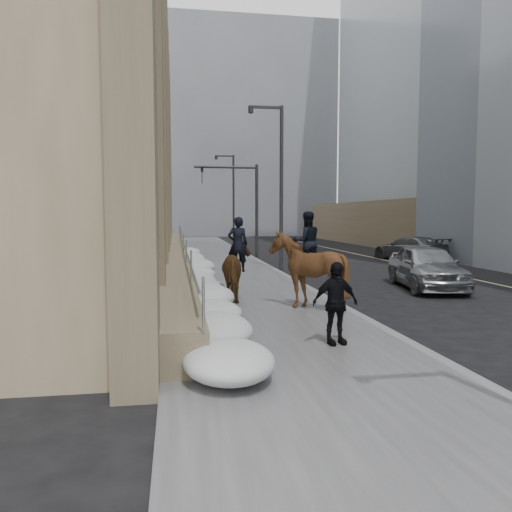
{
  "coord_description": "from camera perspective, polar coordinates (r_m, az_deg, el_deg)",
  "views": [
    {
      "loc": [
        -2.23,
        -9.88,
        2.78
      ],
      "look_at": [
        -0.13,
        3.02,
        1.7
      ],
      "focal_mm": 35.0,
      "sensor_mm": 36.0,
      "label": 1
    }
  ],
  "objects": [
    {
      "name": "ground",
      "position": [
        10.5,
        3.43,
        -10.63
      ],
      "size": [
        140.0,
        140.0,
        0.0
      ],
      "primitive_type": "plane",
      "color": "black",
      "rests_on": "ground"
    },
    {
      "name": "sidewalk",
      "position": [
        20.19,
        -2.81,
        -3.03
      ],
      "size": [
        5.0,
        80.0,
        0.12
      ],
      "primitive_type": "cube",
      "color": "#4A4A4C",
      "rests_on": "ground"
    },
    {
      "name": "curb",
      "position": [
        20.64,
        4.45,
        -2.86
      ],
      "size": [
        0.24,
        80.0,
        0.12
      ],
      "primitive_type": "cube",
      "color": "slate",
      "rests_on": "ground"
    },
    {
      "name": "lane_line",
      "position": [
        23.77,
        23.25,
        -2.37
      ],
      "size": [
        0.15,
        70.0,
        0.01
      ],
      "primitive_type": "cube",
      "color": "#BFB78C",
      "rests_on": "ground"
    },
    {
      "name": "limestone_building",
      "position": [
        30.61,
        -15.33,
        16.09
      ],
      "size": [
        6.1,
        44.0,
        18.0
      ],
      "color": "#897A5A",
      "rests_on": "ground"
    },
    {
      "name": "bg_building_mid",
      "position": [
        71.05,
        -4.21,
        13.79
      ],
      "size": [
        30.0,
        12.0,
        28.0
      ],
      "primitive_type": "cube",
      "color": "slate",
      "rests_on": "ground"
    },
    {
      "name": "bg_building_far",
      "position": [
        82.28,
        -12.0,
        9.65
      ],
      "size": [
        24.0,
        12.0,
        20.0
      ],
      "primitive_type": "cube",
      "color": "gray",
      "rests_on": "ground"
    },
    {
      "name": "streetlight_mid",
      "position": [
        24.46,
        2.55,
        8.94
      ],
      "size": [
        1.71,
        0.24,
        8.0
      ],
      "color": "#2D2D30",
      "rests_on": "ground"
    },
    {
      "name": "streetlight_far",
      "position": [
        44.19,
        -2.79,
        7.05
      ],
      "size": [
        1.71,
        0.24,
        8.0
      ],
      "color": "#2D2D30",
      "rests_on": "ground"
    },
    {
      "name": "traffic_signal",
      "position": [
        32.19,
        -1.56,
        6.89
      ],
      "size": [
        4.1,
        0.22,
        6.0
      ],
      "color": "#2D2D30",
      "rests_on": "ground"
    },
    {
      "name": "snow_bank",
      "position": [
        18.15,
        -6.61,
        -2.62
      ],
      "size": [
        1.7,
        18.1,
        0.76
      ],
      "color": "silver",
      "rests_on": "sidewalk"
    },
    {
      "name": "mounted_horse_left",
      "position": [
        15.54,
        -2.07,
        -1.37
      ],
      "size": [
        1.1,
        2.25,
        2.6
      ],
      "rotation": [
        0.0,
        0.0,
        3.1
      ],
      "color": "#412913",
      "rests_on": "sidewalk"
    },
    {
      "name": "mounted_horse_right",
      "position": [
        14.22,
        5.92,
        -1.25
      ],
      "size": [
        1.92,
        2.13,
        2.76
      ],
      "rotation": [
        0.0,
        0.0,
        3.22
      ],
      "color": "#3D2311",
      "rests_on": "sidewalk"
    },
    {
      "name": "pedestrian",
      "position": [
        10.4,
        9.04,
        -5.33
      ],
      "size": [
        1.05,
        0.56,
        1.71
      ],
      "primitive_type": "imported",
      "rotation": [
        0.0,
        0.0,
        0.15
      ],
      "color": "black",
      "rests_on": "sidewalk"
    },
    {
      "name": "car_silver",
      "position": [
        19.8,
        18.91,
        -1.14
      ],
      "size": [
        2.84,
        5.23,
        1.69
      ],
      "primitive_type": "imported",
      "rotation": [
        0.0,
        0.0,
        -0.18
      ],
      "color": "#9EA1A5",
      "rests_on": "ground"
    },
    {
      "name": "car_grey",
      "position": [
        31.93,
        17.15,
        0.83
      ],
      "size": [
        3.53,
        5.43,
        1.46
      ],
      "primitive_type": "imported",
      "rotation": [
        0.0,
        0.0,
        3.46
      ],
      "color": "slate",
      "rests_on": "ground"
    }
  ]
}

